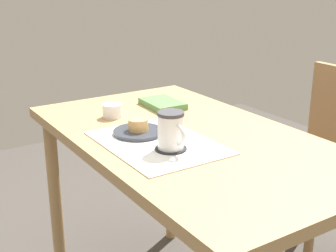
{
  "coord_description": "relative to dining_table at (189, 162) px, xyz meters",
  "views": [
    {
      "loc": [
        1.17,
        -0.83,
        1.27
      ],
      "look_at": [
        0.01,
        -0.09,
        0.81
      ],
      "focal_mm": 50.0,
      "sensor_mm": 36.0,
      "label": 1
    }
  ],
  "objects": [
    {
      "name": "small_book",
      "position": [
        -0.33,
        0.1,
        0.1
      ],
      "size": [
        0.19,
        0.13,
        0.02
      ],
      "primitive_type": "cube",
      "rotation": [
        0.0,
        0.0,
        -0.05
      ],
      "color": "#598C4C",
      "rests_on": "dining_table"
    },
    {
      "name": "dining_table",
      "position": [
        0.0,
        0.0,
        0.0
      ],
      "size": [
        1.2,
        0.68,
        0.76
      ],
      "color": "tan",
      "rests_on": "ground_plane"
    },
    {
      "name": "pastry",
      "position": [
        -0.09,
        -0.14,
        0.13
      ],
      "size": [
        0.06,
        0.06,
        0.04
      ],
      "primitive_type": "cylinder",
      "color": "#E0A860",
      "rests_on": "pastry_plate"
    },
    {
      "name": "pastry_plate",
      "position": [
        -0.09,
        -0.14,
        0.1
      ],
      "size": [
        0.17,
        0.17,
        0.01
      ],
      "primitive_type": "cylinder",
      "color": "#333842",
      "rests_on": "placemat"
    },
    {
      "name": "placemat",
      "position": [
        0.01,
        -0.13,
        0.09
      ],
      "size": [
        0.42,
        0.31,
        0.0
      ],
      "primitive_type": "cube",
      "color": "white",
      "rests_on": "dining_table"
    },
    {
      "name": "coffee_mug",
      "position": [
        0.08,
        -0.12,
        0.16
      ],
      "size": [
        0.11,
        0.08,
        0.11
      ],
      "color": "white",
      "rests_on": "coffee_coaster"
    },
    {
      "name": "sugar_bowl",
      "position": [
        -0.31,
        -0.12,
        0.12
      ],
      "size": [
        0.07,
        0.07,
        0.05
      ],
      "primitive_type": "cylinder",
      "color": "white",
      "rests_on": "dining_table"
    },
    {
      "name": "wooden_chair",
      "position": [
        -0.02,
        0.72,
        -0.18
      ],
      "size": [
        0.43,
        0.43,
        0.88
      ],
      "rotation": [
        0.0,
        0.0,
        3.12
      ],
      "color": "#997047",
      "rests_on": "ground_plane"
    },
    {
      "name": "coffee_coaster",
      "position": [
        0.08,
        -0.12,
        0.1
      ],
      "size": [
        0.1,
        0.1,
        0.0
      ],
      "primitive_type": "cylinder",
      "color": "#232328",
      "rests_on": "placemat"
    }
  ]
}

